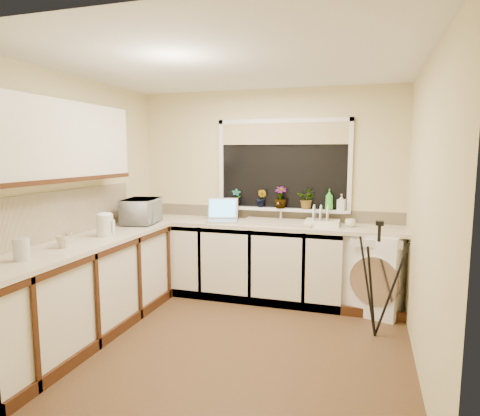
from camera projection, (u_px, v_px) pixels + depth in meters
name	position (u px, v px, depth m)	size (l,w,h in m)	color
floor	(228.00, 340.00, 3.82)	(3.20, 3.20, 0.00)	brown
ceiling	(227.00, 63.00, 3.50)	(3.20, 3.20, 0.00)	white
wall_back	(267.00, 192.00, 5.08)	(3.20, 3.20, 0.00)	beige
wall_front	(137.00, 243.00, 2.24)	(3.20, 3.20, 0.00)	beige
wall_left	(74.00, 201.00, 4.12)	(3.00, 3.00, 0.00)	beige
wall_right	(425.00, 216.00, 3.19)	(3.00, 3.00, 0.00)	beige
base_cabinet_back	(234.00, 260.00, 4.99)	(2.55, 0.60, 0.86)	silver
base_cabinet_left	(84.00, 291.00, 3.86)	(0.54, 2.40, 0.86)	silver
worktop_back	(261.00, 224.00, 4.84)	(3.20, 0.60, 0.04)	beige
worktop_left	(82.00, 244.00, 3.80)	(0.60, 2.40, 0.04)	beige
upper_cabinet	(51.00, 141.00, 3.58)	(0.28, 1.90, 0.70)	silver
splashback_left	(54.00, 216.00, 3.85)	(0.02, 2.40, 0.45)	beige
splashback_back	(266.00, 213.00, 5.10)	(3.20, 0.02, 0.14)	beige
window_glass	(283.00, 166.00, 4.96)	(1.50, 0.02, 1.00)	black
window_blind	(283.00, 134.00, 4.89)	(1.50, 0.02, 0.25)	tan
windowsill	(282.00, 209.00, 4.98)	(1.60, 0.14, 0.03)	white
sink	(278.00, 222.00, 4.78)	(0.82, 0.46, 0.03)	tan
faucet	(281.00, 211.00, 4.93)	(0.03, 0.03, 0.24)	silver
washing_machine	(374.00, 271.00, 4.51)	(0.61, 0.59, 0.87)	white
laptop	(222.00, 215.00, 4.95)	(0.43, 0.42, 0.26)	#95959C
kettle	(105.00, 226.00, 4.03)	(0.16, 0.16, 0.21)	silver
dish_rack	(322.00, 223.00, 4.66)	(0.37, 0.28, 0.06)	#EEEBCE
tripod	(377.00, 279.00, 3.84)	(0.53, 0.53, 1.09)	black
glass_jug	(21.00, 249.00, 3.13)	(0.12, 0.12, 0.17)	silver
steel_jar	(68.00, 238.00, 3.67)	(0.08, 0.08, 0.11)	white
microwave	(141.00, 211.00, 4.76)	(0.51, 0.35, 0.28)	silver
plant_a	(236.00, 198.00, 5.12)	(0.11, 0.08, 0.22)	#999999
plant_b	(262.00, 198.00, 5.02)	(0.12, 0.10, 0.22)	#999999
plant_c	(280.00, 197.00, 4.93)	(0.15, 0.15, 0.26)	#999999
plant_d	(307.00, 199.00, 4.86)	(0.21, 0.19, 0.24)	#999999
soap_bottle_green	(329.00, 200.00, 4.78)	(0.09, 0.09, 0.24)	green
soap_bottle_clear	(341.00, 202.00, 4.75)	(0.08, 0.09, 0.19)	#999999
cup_back	(350.00, 223.00, 4.55)	(0.11, 0.11, 0.09)	silver
cup_left	(63.00, 242.00, 3.54)	(0.11, 0.11, 0.11)	#BEB19D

